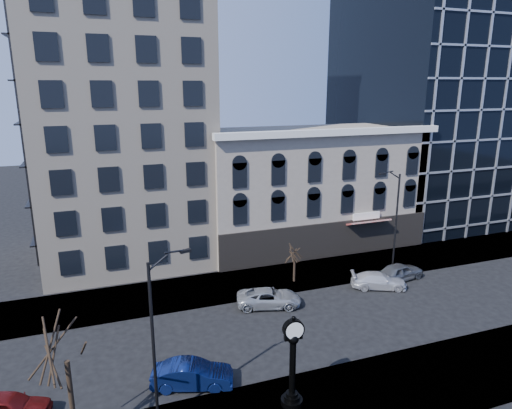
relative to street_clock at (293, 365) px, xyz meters
name	(u,v)px	position (x,y,z in m)	size (l,w,h in m)	color
ground	(248,336)	(0.07, 7.26, -2.43)	(160.00, 160.00, 0.00)	black
sidewalk_far	(217,287)	(0.07, 15.26, -2.37)	(160.00, 6.00, 0.12)	gray
cream_tower	(115,51)	(-6.05, 26.15, 16.89)	(15.90, 15.40, 42.50)	beige
victorian_row	(307,188)	(12.07, 23.16, 3.57)	(22.60, 11.19, 12.50)	gray
glass_office	(437,105)	(32.07, 28.17, 11.57)	(20.00, 20.15, 28.00)	black
street_clock	(293,365)	(0.00, 0.00, 0.00)	(1.16, 1.16, 5.10)	black
street_lamp_near	(163,293)	(-6.16, 1.35, 4.43)	(2.26, 0.87, 8.92)	black
street_lamp_far	(392,195)	(15.22, 13.21, 4.77)	(2.43, 0.49, 9.37)	black
bare_tree_near	(65,342)	(-10.60, 0.94, 2.99)	(4.09, 4.09, 7.01)	#322519
bare_tree_far	(295,249)	(6.56, 14.11, 0.57)	(2.22, 2.22, 3.81)	#322519
car_near_a	(8,407)	(-13.84, 3.96, -1.72)	(1.66, 4.14, 1.41)	maroon
car_near_b	(192,375)	(-4.56, 3.35, -1.68)	(1.57, 4.51, 1.49)	#0C194C
car_far_a	(269,298)	(2.97, 10.83, -1.75)	(2.26, 4.89, 1.36)	#A5A8AD
car_far_b	(379,280)	(12.71, 10.74, -1.77)	(1.84, 4.53, 1.31)	silver
car_far_c	(400,272)	(15.38, 11.51, -1.67)	(1.78, 4.42, 1.51)	#595B60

